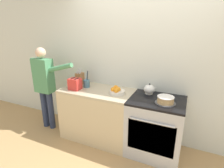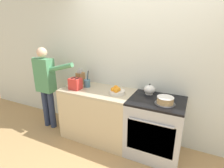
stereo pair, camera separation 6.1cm
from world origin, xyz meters
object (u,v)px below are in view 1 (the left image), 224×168
knife_block (80,79)px  utensil_crock (87,83)px  fruit_bowl (117,91)px  layer_cake (165,100)px  tea_kettle (149,89)px  stove_range (155,127)px  person_baker (45,82)px  toaster (75,84)px

knife_block → utensil_crock: bearing=-21.0°
knife_block → fruit_bowl: bearing=-10.7°
layer_cake → tea_kettle: bearing=136.1°
stove_range → person_baker: person_baker is taller
tea_kettle → toaster: size_ratio=1.03×
person_baker → toaster: bearing=12.7°
fruit_bowl → person_baker: 1.39m
toaster → person_baker: size_ratio=0.13×
tea_kettle → fruit_bowl: size_ratio=0.86×
knife_block → toaster: size_ratio=1.54×
layer_cake → tea_kettle: size_ratio=1.33×
stove_range → fruit_bowl: bearing=-177.5°
stove_range → person_baker: size_ratio=0.57×
knife_block → tea_kettle: bearing=3.1°
fruit_bowl → person_baker: person_baker is taller
utensil_crock → person_baker: person_baker is taller
toaster → person_baker: bearing=179.7°
utensil_crock → fruit_bowl: size_ratio=1.28×
tea_kettle → person_baker: size_ratio=0.13×
tea_kettle → fruit_bowl: bearing=-154.9°
fruit_bowl → toaster: size_ratio=1.20×
utensil_crock → fruit_bowl: utensil_crock is taller
fruit_bowl → toaster: bearing=-171.9°
tea_kettle → fruit_bowl: 0.51m
utensil_crock → toaster: (-0.11, -0.18, 0.02)m
fruit_bowl → toaster: 0.72m
tea_kettle → toaster: bearing=-164.9°
layer_cake → fruit_bowl: fruit_bowl is taller
layer_cake → fruit_bowl: size_ratio=1.15×
fruit_bowl → person_baker: size_ratio=0.16×
knife_block → person_baker: size_ratio=0.20×
toaster → tea_kettle: bearing=15.1°
utensil_crock → tea_kettle: bearing=7.5°
layer_cake → knife_block: 1.55m
person_baker → fruit_bowl: bearing=17.0°
stove_range → fruit_bowl: 0.80m
stove_range → toaster: bearing=-174.5°
stove_range → person_baker: 2.07m
layer_cake → fruit_bowl: 0.75m
knife_block → layer_cake: bearing=-7.7°
layer_cake → tea_kettle: (-0.29, 0.28, 0.02)m
fruit_bowl → utensil_crock: bearing=172.7°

